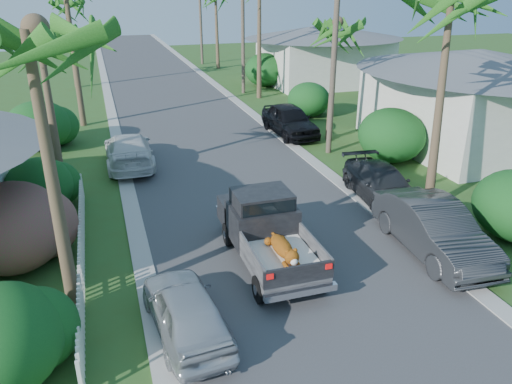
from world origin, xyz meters
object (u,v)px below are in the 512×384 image
object	(u,v)px
house_right_near	(473,102)
utility_pole_b	(334,58)
utility_pole_c	(243,30)
utility_pole_d	(200,17)
palm_l_d	(65,1)
palm_l_a	(27,31)
house_right_far	(323,57)
pickup_truck	(265,227)
parked_car_lf	(129,150)
parked_car_rm	(381,184)
palm_r_b	(336,23)
parked_car_ln	(186,310)
palm_l_b	(38,32)
parked_car_rn	(434,229)
parked_car_rf	(290,120)

from	to	relation	value
house_right_near	utility_pole_b	xyz separation A→B (m)	(-7.40, 1.00, 2.38)
utility_pole_c	utility_pole_d	xyz separation A→B (m)	(0.00, 15.00, 0.00)
palm_l_d	utility_pole_d	size ratio (longest dim) A/B	0.86
palm_l_a	house_right_far	size ratio (longest dim) A/B	0.91
palm_l_a	utility_pole_b	xyz separation A→B (m)	(11.80, 10.00, -2.33)
house_right_far	utility_pole_c	distance (m)	8.06
pickup_truck	parked_car_lf	world-z (taller)	pickup_truck
parked_car_rm	palm_l_d	xyz separation A→B (m)	(-11.50, 26.93, 5.79)
palm_l_d	palm_r_b	size ratio (longest dim) A/B	1.07
pickup_truck	parked_car_ln	bearing A→B (deg)	-135.45
palm_l_a	palm_r_b	xyz separation A→B (m)	(12.80, 12.00, -0.98)
parked_car_rm	parked_car_lf	size ratio (longest dim) A/B	0.89
palm_l_a	palm_l_b	size ratio (longest dim) A/B	1.11
utility_pole_b	utility_pole_d	bearing A→B (deg)	90.00
palm_l_d	utility_pole_c	size ratio (longest dim) A/B	0.86
utility_pole_b	utility_pole_d	distance (m)	30.00
parked_car_rn	pickup_truck	bearing A→B (deg)	168.43
palm_l_d	house_right_far	size ratio (longest dim) A/B	0.86
parked_car_ln	house_right_far	world-z (taller)	house_right_far
parked_car_lf	palm_l_d	xyz separation A→B (m)	(-2.55, 19.99, 5.71)
pickup_truck	utility_pole_b	xyz separation A→B (m)	(6.25, 8.65, 3.59)
parked_car_rf	utility_pole_b	distance (m)	5.20
parked_car_rn	parked_car_rm	distance (m)	4.12
house_right_near	utility_pole_c	distance (m)	17.79
parked_car_rn	parked_car_lf	size ratio (longest dim) A/B	0.98
parked_car_rn	utility_pole_d	bearing A→B (deg)	91.71
palm_l_b	utility_pole_b	xyz separation A→B (m)	(12.40, 1.00, -1.55)
parked_car_ln	house_right_near	bearing A→B (deg)	-152.83
parked_car_rm	palm_r_b	distance (m)	9.67
pickup_truck	utility_pole_b	distance (m)	11.26
parked_car_rf	utility_pole_b	size ratio (longest dim) A/B	0.53
utility_pole_c	palm_l_b	bearing A→B (deg)	-127.78
palm_l_b	utility_pole_c	world-z (taller)	utility_pole_c
palm_l_d	house_right_far	world-z (taller)	palm_l_d
parked_car_rn	utility_pole_b	world-z (taller)	utility_pole_b
palm_l_b	palm_l_a	bearing A→B (deg)	-86.19
utility_pole_b	utility_pole_d	world-z (taller)	same
parked_car_rf	parked_car_rm	bearing A→B (deg)	-90.98
house_right_far	utility_pole_c	size ratio (longest dim) A/B	1.00
palm_r_b	utility_pole_d	size ratio (longest dim) A/B	0.80
house_right_near	house_right_far	xyz separation A→B (m)	(0.00, 18.00, -0.10)
palm_r_b	house_right_near	size ratio (longest dim) A/B	0.80
parked_car_lf	utility_pole_d	distance (m)	30.76
palm_l_a	house_right_near	xyz separation A→B (m)	(19.20, 9.00, -4.71)
parked_car_rn	utility_pole_b	xyz separation A→B (m)	(1.21, 10.00, 3.78)
house_right_far	parked_car_lf	bearing A→B (deg)	-136.68
palm_l_d	parked_car_lf	bearing A→B (deg)	-82.73
parked_car_rm	palm_l_d	size ratio (longest dim) A/B	0.59
utility_pole_d	palm_l_b	bearing A→B (deg)	-111.80
palm_l_b	house_right_near	world-z (taller)	palm_l_b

